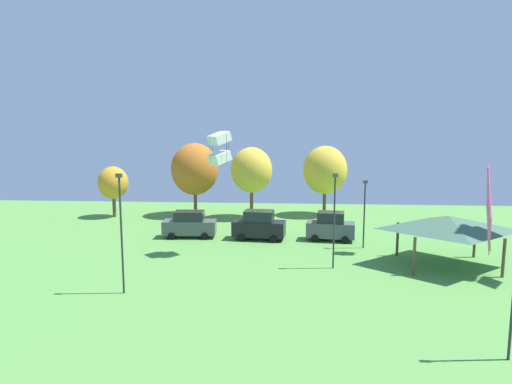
{
  "coord_description": "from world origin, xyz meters",
  "views": [
    {
      "loc": [
        -0.71,
        2.59,
        9.77
      ],
      "look_at": [
        -1.52,
        14.49,
        8.05
      ],
      "focal_mm": 32.0,
      "sensor_mm": 36.0,
      "label": 1
    }
  ],
  "objects_px": {
    "parked_car_third_from_left": "(331,227)",
    "treeline_tree_1": "(195,169)",
    "parked_car_leftmost": "(190,224)",
    "parked_car_second_from_left": "(259,225)",
    "kite_flying_3": "(489,210)",
    "treeline_tree_0": "(113,183)",
    "park_pavilion": "(448,223)",
    "light_post_2": "(364,210)",
    "light_post_0": "(121,227)",
    "light_post_1": "(334,216)",
    "kite_flying_5": "(219,148)",
    "treeline_tree_3": "(325,170)",
    "treeline_tree_2": "(252,170)"
  },
  "relations": [
    {
      "from": "light_post_1",
      "to": "treeline_tree_0",
      "type": "height_order",
      "value": "light_post_1"
    },
    {
      "from": "light_post_0",
      "to": "treeline_tree_0",
      "type": "relative_size",
      "value": 1.29
    },
    {
      "from": "parked_car_leftmost",
      "to": "parked_car_second_from_left",
      "type": "height_order",
      "value": "parked_car_second_from_left"
    },
    {
      "from": "parked_car_third_from_left",
      "to": "treeline_tree_2",
      "type": "relative_size",
      "value": 0.56
    },
    {
      "from": "treeline_tree_1",
      "to": "kite_flying_5",
      "type": "bearing_deg",
      "value": -71.75
    },
    {
      "from": "kite_flying_3",
      "to": "treeline_tree_1",
      "type": "xyz_separation_m",
      "value": [
        -16.41,
        34.28,
        -2.02
      ]
    },
    {
      "from": "treeline_tree_0",
      "to": "parked_car_third_from_left",
      "type": "bearing_deg",
      "value": -21.46
    },
    {
      "from": "parked_car_leftmost",
      "to": "parked_car_second_from_left",
      "type": "distance_m",
      "value": 6.18
    },
    {
      "from": "park_pavilion",
      "to": "parked_car_second_from_left",
      "type": "bearing_deg",
      "value": 154.08
    },
    {
      "from": "light_post_2",
      "to": "treeline_tree_3",
      "type": "relative_size",
      "value": 0.72
    },
    {
      "from": "parked_car_second_from_left",
      "to": "treeline_tree_2",
      "type": "height_order",
      "value": "treeline_tree_2"
    },
    {
      "from": "parked_car_leftmost",
      "to": "park_pavilion",
      "type": "distance_m",
      "value": 21.07
    },
    {
      "from": "treeline_tree_1",
      "to": "light_post_0",
      "type": "bearing_deg",
      "value": -88.84
    },
    {
      "from": "park_pavilion",
      "to": "treeline_tree_3",
      "type": "height_order",
      "value": "treeline_tree_3"
    },
    {
      "from": "light_post_2",
      "to": "light_post_0",
      "type": "bearing_deg",
      "value": -144.67
    },
    {
      "from": "kite_flying_3",
      "to": "light_post_0",
      "type": "height_order",
      "value": "kite_flying_3"
    },
    {
      "from": "parked_car_leftmost",
      "to": "treeline_tree_1",
      "type": "height_order",
      "value": "treeline_tree_1"
    },
    {
      "from": "park_pavilion",
      "to": "light_post_0",
      "type": "distance_m",
      "value": 21.88
    },
    {
      "from": "parked_car_second_from_left",
      "to": "treeline_tree_2",
      "type": "distance_m",
      "value": 10.24
    },
    {
      "from": "kite_flying_5",
      "to": "light_post_2",
      "type": "xyz_separation_m",
      "value": [
        11.26,
        2.58,
        -5.01
      ]
    },
    {
      "from": "parked_car_leftmost",
      "to": "park_pavilion",
      "type": "relative_size",
      "value": 0.64
    },
    {
      "from": "parked_car_leftmost",
      "to": "treeline_tree_1",
      "type": "xyz_separation_m",
      "value": [
        -1.48,
        10.01,
        3.96
      ]
    },
    {
      "from": "kite_flying_3",
      "to": "treeline_tree_2",
      "type": "height_order",
      "value": "kite_flying_3"
    },
    {
      "from": "treeline_tree_1",
      "to": "treeline_tree_2",
      "type": "height_order",
      "value": "treeline_tree_1"
    },
    {
      "from": "light_post_0",
      "to": "parked_car_third_from_left",
      "type": "bearing_deg",
      "value": 45.24
    },
    {
      "from": "kite_flying_5",
      "to": "treeline_tree_1",
      "type": "distance_m",
      "value": 16.22
    },
    {
      "from": "parked_car_second_from_left",
      "to": "light_post_0",
      "type": "height_order",
      "value": "light_post_0"
    },
    {
      "from": "kite_flying_5",
      "to": "kite_flying_3",
      "type": "bearing_deg",
      "value": -59.19
    },
    {
      "from": "parked_car_leftmost",
      "to": "treeline_tree_0",
      "type": "xyz_separation_m",
      "value": [
        -10.1,
        8.54,
        2.55
      ]
    },
    {
      "from": "kite_flying_5",
      "to": "treeline_tree_1",
      "type": "xyz_separation_m",
      "value": [
        -4.99,
        15.13,
        -3.04
      ]
    },
    {
      "from": "treeline_tree_3",
      "to": "park_pavilion",
      "type": "bearing_deg",
      "value": -68.55
    },
    {
      "from": "treeline_tree_1",
      "to": "treeline_tree_3",
      "type": "distance_m",
      "value": 14.23
    },
    {
      "from": "light_post_0",
      "to": "light_post_1",
      "type": "relative_size",
      "value": 1.07
    },
    {
      "from": "parked_car_third_from_left",
      "to": "treeline_tree_1",
      "type": "distance_m",
      "value": 17.66
    },
    {
      "from": "kite_flying_3",
      "to": "kite_flying_5",
      "type": "distance_m",
      "value": 22.31
    },
    {
      "from": "park_pavilion",
      "to": "light_post_2",
      "type": "height_order",
      "value": "light_post_2"
    },
    {
      "from": "light_post_2",
      "to": "treeline_tree_1",
      "type": "distance_m",
      "value": 20.63
    },
    {
      "from": "treeline_tree_0",
      "to": "kite_flying_3",
      "type": "bearing_deg",
      "value": -52.67
    },
    {
      "from": "kite_flying_5",
      "to": "park_pavilion",
      "type": "distance_m",
      "value": 17.16
    },
    {
      "from": "parked_car_third_from_left",
      "to": "light_post_1",
      "type": "xyz_separation_m",
      "value": [
        -0.53,
        -7.79,
        2.49
      ]
    },
    {
      "from": "light_post_2",
      "to": "treeline_tree_0",
      "type": "bearing_deg",
      "value": 155.96
    },
    {
      "from": "light_post_2",
      "to": "light_post_1",
      "type": "bearing_deg",
      "value": -118.25
    },
    {
      "from": "treeline_tree_0",
      "to": "treeline_tree_3",
      "type": "height_order",
      "value": "treeline_tree_3"
    },
    {
      "from": "parked_car_second_from_left",
      "to": "light_post_2",
      "type": "distance_m",
      "value": 9.08
    },
    {
      "from": "parked_car_third_from_left",
      "to": "light_post_1",
      "type": "bearing_deg",
      "value": -85.92
    },
    {
      "from": "parked_car_third_from_left",
      "to": "treeline_tree_1",
      "type": "height_order",
      "value": "treeline_tree_1"
    },
    {
      "from": "kite_flying_5",
      "to": "parked_car_leftmost",
      "type": "relative_size",
      "value": 0.53
    },
    {
      "from": "kite_flying_3",
      "to": "treeline_tree_2",
      "type": "relative_size",
      "value": 0.39
    },
    {
      "from": "park_pavilion",
      "to": "light_post_0",
      "type": "bearing_deg",
      "value": -161.98
    },
    {
      "from": "kite_flying_3",
      "to": "treeline_tree_1",
      "type": "distance_m",
      "value": 38.05
    }
  ]
}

